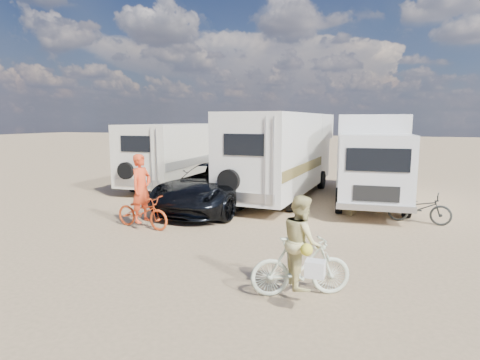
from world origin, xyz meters
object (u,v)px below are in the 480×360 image
(dark_suv, at_px, (216,186))
(rider_woman, at_px, (301,251))
(rv_left, at_px, (179,155))
(bike_man, at_px, (142,212))
(rv_main, at_px, (283,156))
(bike_parked, at_px, (419,208))
(bike_woman, at_px, (301,266))
(box_truck, at_px, (370,159))
(crate, at_px, (348,209))
(cooler, at_px, (209,210))
(rider_man, at_px, (142,195))

(dark_suv, distance_m, rider_woman, 6.95)
(rv_left, relative_size, bike_man, 4.00)
(rv_main, relative_size, bike_parked, 4.60)
(rv_left, distance_m, bike_woman, 12.07)
(dark_suv, bearing_deg, box_truck, 34.50)
(rv_left, relative_size, bike_woman, 4.05)
(bike_woman, xyz_separation_m, crate, (0.31, 6.38, -0.35))
(bike_woman, distance_m, rider_woman, 0.26)
(rv_main, distance_m, crate, 3.67)
(bike_woman, bearing_deg, bike_man, 36.13)
(bike_man, relative_size, cooler, 3.47)
(box_truck, xyz_separation_m, cooler, (-4.56, -3.91, -1.36))
(dark_suv, relative_size, bike_woman, 3.21)
(rv_main, distance_m, rider_woman, 8.85)
(bike_woman, distance_m, crate, 6.40)
(bike_man, bearing_deg, rv_main, -15.57)
(box_truck, bearing_deg, rv_left, 168.44)
(rv_left, bearing_deg, box_truck, -8.85)
(rv_main, height_order, rider_man, rv_main)
(cooler, bearing_deg, bike_man, -105.76)
(dark_suv, bearing_deg, bike_woman, -50.79)
(rider_woman, distance_m, cooler, 5.90)
(rider_woman, bearing_deg, rv_left, 13.36)
(crate, bearing_deg, rider_woman, -92.82)
(rv_main, bearing_deg, crate, -35.11)
(rv_left, distance_m, dark_suv, 5.15)
(dark_suv, relative_size, rider_woman, 3.52)
(rider_man, distance_m, crate, 6.38)
(rider_man, bearing_deg, bike_woman, -110.89)
(cooler, bearing_deg, dark_suv, 119.93)
(rv_main, height_order, box_truck, rv_main)
(dark_suv, distance_m, rider_man, 3.11)
(bike_man, bearing_deg, rv_left, 28.69)
(rv_left, bearing_deg, bike_parked, -22.34)
(rider_man, height_order, crate, rider_man)
(rv_main, distance_m, rider_man, 6.31)
(dark_suv, bearing_deg, rider_man, -103.33)
(rv_main, distance_m, bike_man, 6.38)
(rv_main, bearing_deg, bike_woman, -71.03)
(rv_main, relative_size, rider_woman, 5.08)
(box_truck, distance_m, cooler, 6.16)
(box_truck, bearing_deg, crate, -109.11)
(bike_man, bearing_deg, cooler, -25.35)
(bike_woman, bearing_deg, box_truck, -30.18)
(cooler, bearing_deg, rv_main, 89.06)
(bike_man, xyz_separation_m, bike_parked, (7.21, 3.08, -0.00))
(rv_main, xyz_separation_m, rider_man, (-2.58, -5.72, -0.66))
(bike_man, xyz_separation_m, bike_woman, (4.90, -2.78, 0.06))
(box_truck, relative_size, rider_man, 3.72)
(rv_main, relative_size, bike_woman, 4.63)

